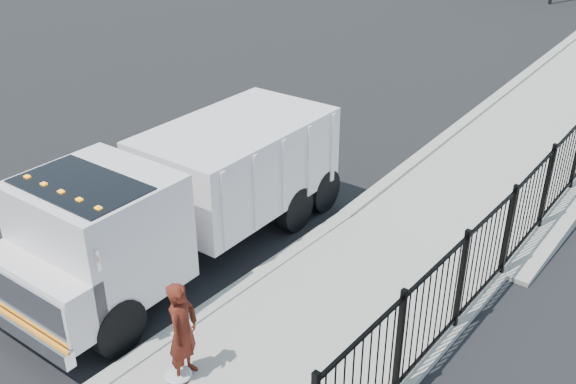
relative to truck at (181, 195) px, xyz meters
The scene contains 5 objects.
ground 2.26m from the truck, 23.43° to the right, with size 120.00×120.00×0.00m, color black.
curb 3.41m from the truck, 59.31° to the right, with size 0.30×12.00×0.16m, color #ADAAA3.
truck is the anchor object (origin of this frame).
worker 3.45m from the truck, 43.15° to the right, with size 0.60×0.40×1.66m, color #551A10.
debris 3.68m from the truck, 45.33° to the right, with size 0.42×0.42×0.11m, color silver.
Camera 1 is at (6.70, -6.46, 7.07)m, focal length 40.00 mm.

